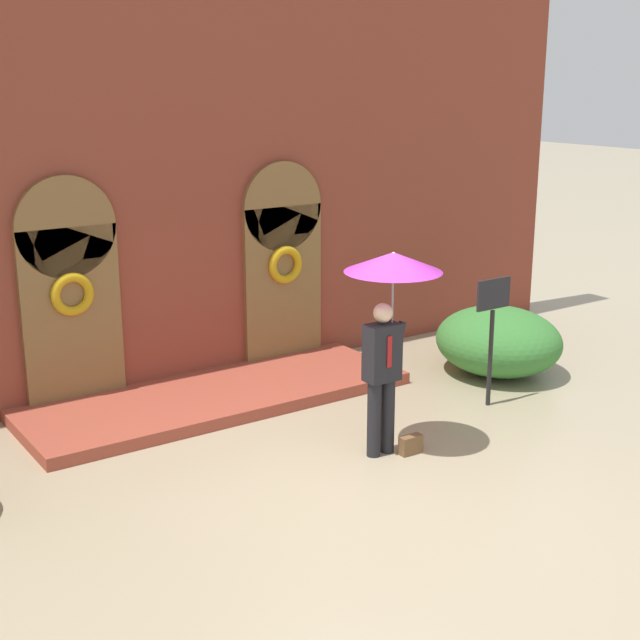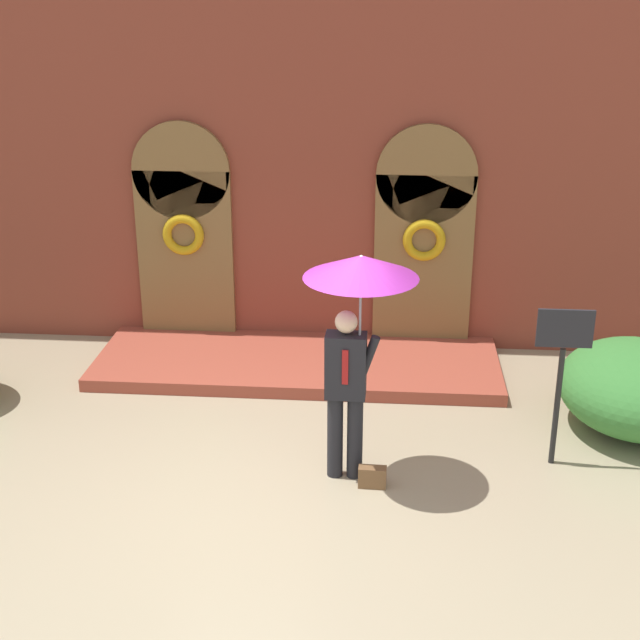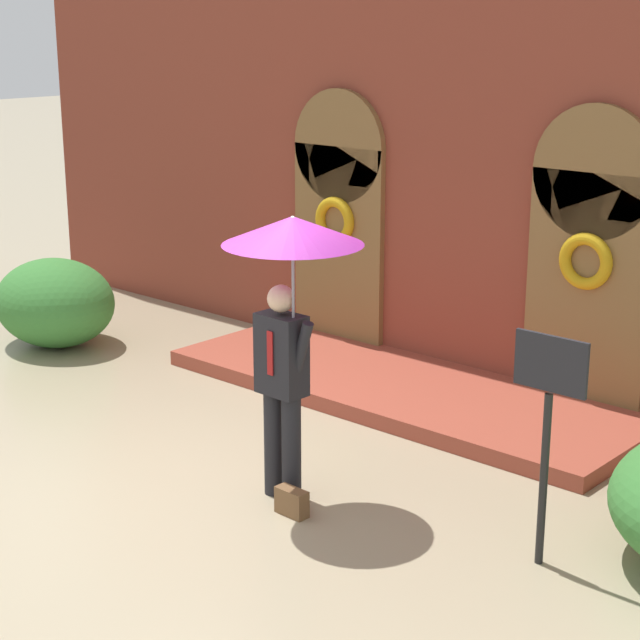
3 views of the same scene
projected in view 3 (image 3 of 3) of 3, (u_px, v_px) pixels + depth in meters
ground_plane at (178, 489)px, 8.97m from camera, size 80.00×80.00×0.00m
building_facade at (469, 129)px, 11.22m from camera, size 14.00×2.30×5.60m
person_with_umbrella at (290, 273)px, 8.24m from camera, size 1.10×1.10×2.36m
handbag at (292, 502)px, 8.47m from camera, size 0.28×0.13×0.22m
sign_post at (548, 412)px, 7.44m from camera, size 0.56×0.06×1.72m
shrub_left at (55, 303)px, 12.77m from camera, size 1.55×1.33×1.05m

